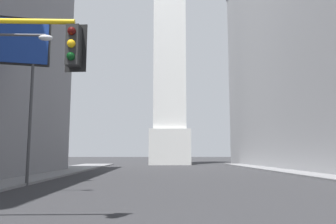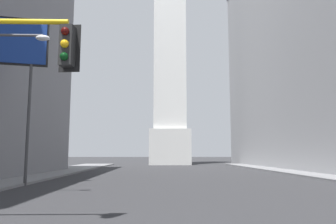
# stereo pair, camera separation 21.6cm
# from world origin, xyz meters

# --- Properties ---
(sidewalk_left) EXTENTS (5.00, 71.68, 0.15)m
(sidewalk_left) POSITION_xyz_m (-12.17, 21.50, 0.07)
(sidewalk_left) COLOR slate
(sidewalk_left) RESTS_ON ground_plane
(obelisk) EXTENTS (7.02, 7.02, 57.37)m
(obelisk) POSITION_xyz_m (0.00, 57.11, 27.25)
(obelisk) COLOR silver
(obelisk) RESTS_ON ground_plane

